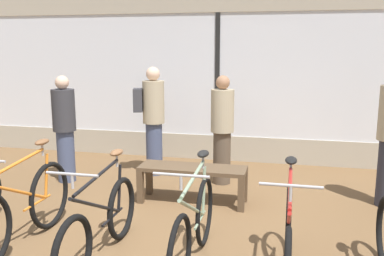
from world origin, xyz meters
name	(u,v)px	position (x,y,z in m)	size (l,w,h in m)	color
ground_plane	(160,243)	(0.00, 0.00, 0.00)	(24.00, 24.00, 0.00)	brown
shop_back_wall	(218,69)	(0.00, 3.48, 1.64)	(12.00, 0.08, 3.20)	#B2A893
bicycle_left	(21,209)	(-1.33, -0.40, 0.41)	(0.46, 1.82, 1.06)	black
bicycle_center_left	(101,224)	(-0.43, -0.47, 0.37)	(0.46, 1.71, 1.01)	black
bicycle_center_right	(194,227)	(0.46, -0.39, 0.39)	(0.46, 1.72, 1.04)	black
bicycle_right	(288,239)	(1.30, -0.46, 0.39)	(0.46, 1.73, 1.04)	black
display_bench	(193,173)	(0.06, 1.25, 0.40)	(1.40, 0.44, 0.48)	brown
customer_near_rack	(64,127)	(-2.01, 1.70, 0.84)	(0.45, 0.45, 1.61)	#424C6B
customer_by_window	(222,128)	(0.31, 2.14, 0.85)	(0.45, 0.45, 1.62)	brown
customer_near_bench	(153,117)	(-0.84, 2.35, 0.93)	(0.54, 0.42, 1.72)	#424C6B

